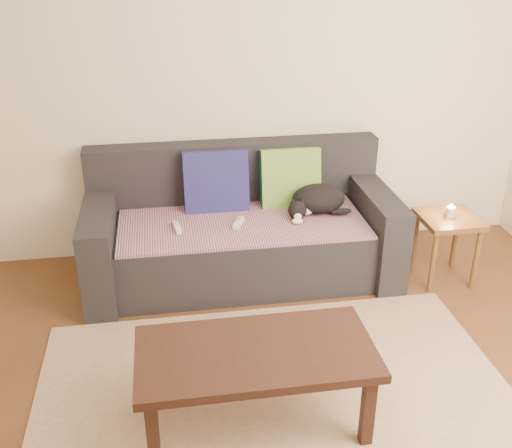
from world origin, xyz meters
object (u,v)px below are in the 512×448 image
object	(u,v)px
side_table	(448,228)
coffee_table	(256,359)
wii_remote_a	(177,228)
wii_remote_b	(239,223)
sofa	(240,233)
cat	(317,200)

from	to	relation	value
side_table	coffee_table	xyz separation A→B (m)	(-1.52, -1.18, -0.00)
wii_remote_a	side_table	world-z (taller)	side_table
wii_remote_a	coffee_table	world-z (taller)	wii_remote_a
coffee_table	wii_remote_b	bearing A→B (deg)	85.65
wii_remote_a	coffee_table	xyz separation A→B (m)	(0.31, -1.35, -0.06)
coffee_table	wii_remote_a	bearing A→B (deg)	102.77
side_table	coffee_table	bearing A→B (deg)	-142.23
sofa	coffee_table	world-z (taller)	sofa
sofa	wii_remote_a	distance (m)	0.49
cat	wii_remote_b	world-z (taller)	cat
wii_remote_a	wii_remote_b	size ratio (longest dim) A/B	1.00
wii_remote_a	wii_remote_b	bearing A→B (deg)	-96.87
sofa	wii_remote_b	distance (m)	0.20
wii_remote_b	cat	bearing A→B (deg)	-53.12
sofa	cat	world-z (taller)	sofa
wii_remote_a	side_table	distance (m)	1.83
coffee_table	cat	bearing A→B (deg)	65.58
sofa	wii_remote_a	world-z (taller)	sofa
wii_remote_b	sofa	bearing A→B (deg)	13.01
wii_remote_b	side_table	world-z (taller)	side_table
coffee_table	side_table	bearing A→B (deg)	37.77
cat	side_table	world-z (taller)	cat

